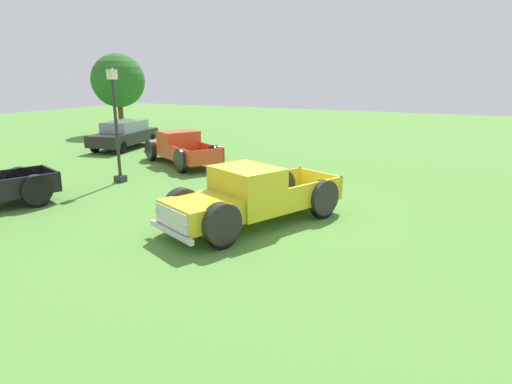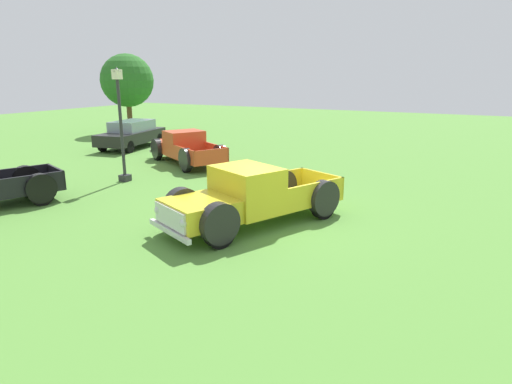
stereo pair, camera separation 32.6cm
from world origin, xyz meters
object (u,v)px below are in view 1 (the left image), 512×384
pickup_truck_behind_left (179,148)px  sedan_distant_a (124,134)px  oak_tree_east (118,81)px  pickup_truck_foreground (245,199)px  lamp_post_near (116,124)px

pickup_truck_behind_left → sedan_distant_a: 5.72m
sedan_distant_a → oak_tree_east: 7.59m
pickup_truck_foreground → sedan_distant_a: size_ratio=1.18×
pickup_truck_foreground → oak_tree_east: size_ratio=1.04×
pickup_truck_foreground → pickup_truck_behind_left: size_ratio=1.09×
pickup_truck_foreground → lamp_post_near: bearing=70.4°
pickup_truck_behind_left → sedan_distant_a: size_ratio=1.07×
pickup_truck_behind_left → sedan_distant_a: bearing=67.7°
sedan_distant_a → oak_tree_east: bearing=44.1°
sedan_distant_a → oak_tree_east: size_ratio=0.89×
pickup_truck_foreground → oak_tree_east: bearing=51.3°
lamp_post_near → oak_tree_east: (11.31, 10.37, 1.36)m
pickup_truck_behind_left → lamp_post_near: (-4.07, -0.18, 1.53)m
pickup_truck_behind_left → lamp_post_near: bearing=-177.5°
oak_tree_east → lamp_post_near: bearing=-137.5°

